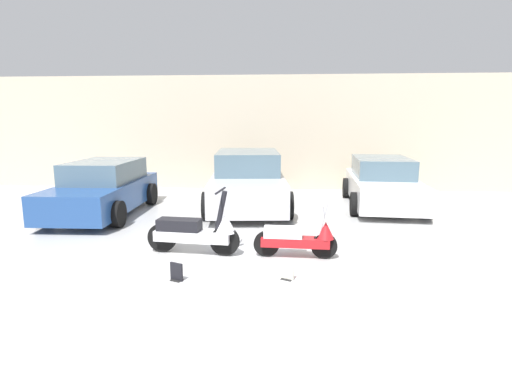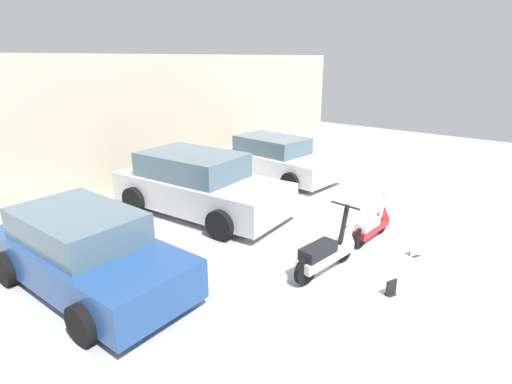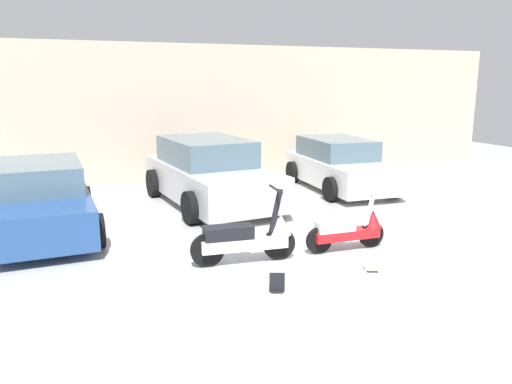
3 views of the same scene
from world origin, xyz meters
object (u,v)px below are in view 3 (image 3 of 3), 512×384
(car_rear_right, at_px, (339,165))
(scooter_front_right, at_px, (349,229))
(scooter_front_left, at_px, (248,237))
(car_rear_center, at_px, (209,173))
(placard_near_right_scooter, at_px, (372,264))
(car_rear_left, at_px, (42,200))
(placard_near_left_scooter, at_px, (277,284))

(car_rear_right, bearing_deg, scooter_front_right, -25.08)
(scooter_front_left, xyz_separation_m, car_rear_center, (0.50, 3.79, 0.29))
(placard_near_right_scooter, bearing_deg, car_rear_right, 64.19)
(placard_near_right_scooter, bearing_deg, car_rear_center, 102.05)
(car_rear_center, relative_size, placard_near_right_scooter, 16.84)
(scooter_front_right, relative_size, car_rear_right, 0.36)
(scooter_front_left, bearing_deg, car_rear_right, 51.52)
(scooter_front_left, distance_m, car_rear_left, 3.99)
(car_rear_right, relative_size, placard_near_left_scooter, 14.65)
(scooter_front_right, bearing_deg, car_rear_right, 63.60)
(scooter_front_right, xyz_separation_m, car_rear_center, (-1.21, 3.85, 0.35))
(car_rear_left, height_order, placard_near_right_scooter, car_rear_left)
(scooter_front_left, height_order, placard_near_right_scooter, scooter_front_left)
(car_rear_left, bearing_deg, scooter_front_right, 57.00)
(scooter_front_right, xyz_separation_m, car_rear_right, (2.29, 4.18, 0.26))
(scooter_front_right, bearing_deg, placard_near_right_scooter, -99.29)
(car_rear_center, xyz_separation_m, car_rear_right, (3.50, 0.34, -0.08))
(car_rear_left, height_order, car_rear_center, car_rear_center)
(scooter_front_left, relative_size, car_rear_left, 0.43)
(scooter_front_left, height_order, placard_near_left_scooter, scooter_front_left)
(placard_near_left_scooter, distance_m, placard_near_right_scooter, 1.57)
(scooter_front_left, distance_m, car_rear_right, 5.75)
(scooter_front_right, height_order, placard_near_left_scooter, scooter_front_right)
(car_rear_center, distance_m, car_rear_right, 3.51)
(placard_near_left_scooter, height_order, placard_near_right_scooter, same)
(car_rear_left, relative_size, placard_near_right_scooter, 14.54)
(car_rear_left, relative_size, placard_near_left_scooter, 14.54)
(car_rear_right, bearing_deg, placard_near_left_scooter, -33.85)
(scooter_front_right, height_order, placard_near_right_scooter, scooter_front_right)
(car_rear_center, bearing_deg, scooter_front_right, 12.15)
(car_rear_right, bearing_deg, car_rear_center, -80.93)
(car_rear_center, xyz_separation_m, placard_near_right_scooter, (1.02, -4.78, -0.57))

